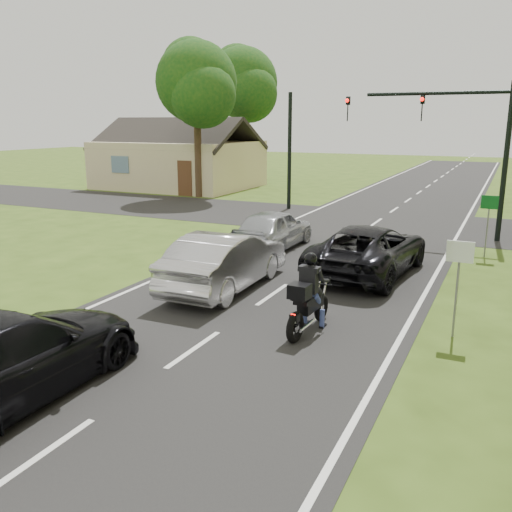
# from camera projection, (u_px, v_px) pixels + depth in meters

# --- Properties ---
(ground) EXTENTS (140.00, 140.00, 0.00)m
(ground) POSITION_uv_depth(u_px,v_px,m) (194.00, 350.00, 11.05)
(ground) COLOR #334B15
(ground) RESTS_ON ground
(road) EXTENTS (8.00, 100.00, 0.01)m
(road) POSITION_uv_depth(u_px,v_px,m) (338.00, 249.00, 19.82)
(road) COLOR black
(road) RESTS_ON ground
(cross_road) EXTENTS (60.00, 7.00, 0.01)m
(cross_road) POSITION_uv_depth(u_px,v_px,m) (377.00, 222.00, 25.08)
(cross_road) COLOR black
(cross_road) RESTS_ON ground
(motorcycle_rider) EXTENTS (0.59, 2.10, 1.81)m
(motorcycle_rider) POSITION_uv_depth(u_px,v_px,m) (308.00, 301.00, 11.85)
(motorcycle_rider) COLOR black
(motorcycle_rider) RESTS_ON ground
(dark_suv) EXTENTS (2.92, 5.57, 1.50)m
(dark_suv) POSITION_uv_depth(u_px,v_px,m) (369.00, 249.00, 16.42)
(dark_suv) COLOR black
(dark_suv) RESTS_ON road
(silver_sedan) EXTENTS (1.77, 4.86, 1.59)m
(silver_sedan) POSITION_uv_depth(u_px,v_px,m) (225.00, 260.00, 14.93)
(silver_sedan) COLOR silver
(silver_sedan) RESTS_ON road
(silver_suv) EXTENTS (1.78, 4.32, 1.46)m
(silver_suv) POSITION_uv_depth(u_px,v_px,m) (273.00, 229.00, 19.71)
(silver_suv) COLOR #AAADB2
(silver_suv) RESTS_ON road
(dark_car_behind) EXTENTS (2.21, 5.25, 1.51)m
(dark_car_behind) POSITION_uv_depth(u_px,v_px,m) (6.00, 356.00, 8.92)
(dark_car_behind) COLOR black
(dark_car_behind) RESTS_ON road
(traffic_signal) EXTENTS (6.38, 0.44, 6.00)m
(traffic_signal) POSITION_uv_depth(u_px,v_px,m) (456.00, 132.00, 20.94)
(traffic_signal) COLOR black
(traffic_signal) RESTS_ON ground
(signal_pole_far) EXTENTS (0.20, 0.20, 6.00)m
(signal_pole_far) POSITION_uv_depth(u_px,v_px,m) (290.00, 152.00, 28.28)
(signal_pole_far) COLOR black
(signal_pole_far) RESTS_ON ground
(sign_white) EXTENTS (0.55, 0.07, 2.12)m
(sign_white) POSITION_uv_depth(u_px,v_px,m) (459.00, 266.00, 11.32)
(sign_white) COLOR slate
(sign_white) RESTS_ON ground
(sign_green) EXTENTS (0.55, 0.07, 2.12)m
(sign_green) POSITION_uv_depth(u_px,v_px,m) (489.00, 211.00, 18.26)
(sign_green) COLOR slate
(sign_green) RESTS_ON ground
(tree_left_near) EXTENTS (5.12, 4.96, 9.22)m
(tree_left_near) POSITION_uv_depth(u_px,v_px,m) (198.00, 87.00, 31.71)
(tree_left_near) COLOR #332316
(tree_left_near) RESTS_ON ground
(tree_left_far) EXTENTS (5.76, 5.58, 10.14)m
(tree_left_far) POSITION_uv_depth(u_px,v_px,m) (244.00, 87.00, 41.13)
(tree_left_far) COLOR #332316
(tree_left_far) RESTS_ON ground
(house) EXTENTS (10.20, 8.00, 4.84)m
(house) POSITION_uv_depth(u_px,v_px,m) (179.00, 162.00, 38.33)
(house) COLOR #C1B386
(house) RESTS_ON ground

